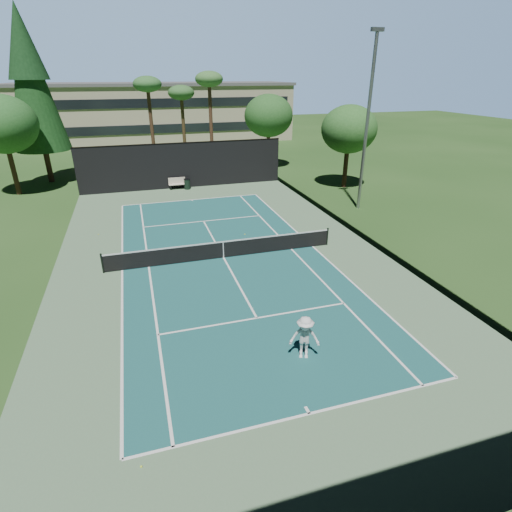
{
  "coord_description": "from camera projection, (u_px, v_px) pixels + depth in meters",
  "views": [
    {
      "loc": [
        -4.2,
        -20.08,
        9.47
      ],
      "look_at": [
        1.0,
        -3.0,
        1.3
      ],
      "focal_mm": 28.0,
      "sensor_mm": 36.0,
      "label": 1
    }
  ],
  "objects": [
    {
      "name": "trash_bin",
      "position": [
        187.0,
        184.0,
        35.75
      ],
      "size": [
        0.56,
        0.56,
        0.95
      ],
      "color": "black",
      "rests_on": "ground"
    },
    {
      "name": "tennis_ball_d",
      "position": [
        98.0,
        234.0,
        25.73
      ],
      "size": [
        0.07,
        0.07,
        0.07
      ],
      "primitive_type": "sphere",
      "color": "yellow",
      "rests_on": "ground"
    },
    {
      "name": "park_bench",
      "position": [
        177.0,
        183.0,
        35.78
      ],
      "size": [
        1.5,
        0.45,
        1.02
      ],
      "color": "beige",
      "rests_on": "ground"
    },
    {
      "name": "tennis_ball_a",
      "position": [
        141.0,
        467.0,
        10.52
      ],
      "size": [
        0.06,
        0.06,
        0.06
      ],
      "primitive_type": "sphere",
      "color": "#DFF537",
      "rests_on": "ground"
    },
    {
      "name": "tennis_net",
      "position": [
        223.0,
        249.0,
        22.29
      ],
      "size": [
        12.9,
        0.1,
        1.1
      ],
      "color": "black",
      "rests_on": "ground"
    },
    {
      "name": "decid_tree_a",
      "position": [
        269.0,
        116.0,
        42.05
      ],
      "size": [
        5.12,
        5.12,
        7.62
      ],
      "color": "#482F1F",
      "rests_on": "ground"
    },
    {
      "name": "decid_tree_c",
      "position": [
        2.0,
        124.0,
        32.08
      ],
      "size": [
        5.44,
        5.44,
        8.09
      ],
      "color": "#492F1F",
      "rests_on": "ground"
    },
    {
      "name": "court_surface",
      "position": [
        224.0,
        258.0,
        22.52
      ],
      "size": [
        10.97,
        23.77,
        0.01
      ],
      "primitive_type": "cube",
      "color": "#1A5554",
      "rests_on": "ground"
    },
    {
      "name": "palm_c",
      "position": [
        209.0,
        83.0,
        40.01
      ],
      "size": [
        2.8,
        2.8,
        9.77
      ],
      "color": "#4E3121",
      "rests_on": "ground"
    },
    {
      "name": "fence",
      "position": [
        222.0,
        224.0,
        21.74
      ],
      "size": [
        18.04,
        32.05,
        4.03
      ],
      "color": "black",
      "rests_on": "ground"
    },
    {
      "name": "palm_a",
      "position": [
        148.0,
        88.0,
        39.46
      ],
      "size": [
        2.8,
        2.8,
        9.32
      ],
      "color": "#4A3120",
      "rests_on": "ground"
    },
    {
      "name": "light_pole",
      "position": [
        367.0,
        120.0,
        28.23
      ],
      "size": [
        0.9,
        0.25,
        12.22
      ],
      "color": "#919499",
      "rests_on": "ground"
    },
    {
      "name": "ground",
      "position": [
        224.0,
        258.0,
        22.52
      ],
      "size": [
        160.0,
        160.0,
        0.0
      ],
      "primitive_type": "plane",
      "color": "#24481B",
      "rests_on": "ground"
    },
    {
      "name": "palm_b",
      "position": [
        181.0,
        96.0,
        42.47
      ],
      "size": [
        2.8,
        2.8,
        8.42
      ],
      "color": "#49361F",
      "rests_on": "ground"
    },
    {
      "name": "tennis_ball_c",
      "position": [
        245.0,
        234.0,
        25.74
      ],
      "size": [
        0.08,
        0.08,
        0.08
      ],
      "primitive_type": "sphere",
      "color": "#CFDE32",
      "rests_on": "ground"
    },
    {
      "name": "player",
      "position": [
        305.0,
        338.0,
        14.3
      ],
      "size": [
        1.26,
        0.99,
        1.7
      ],
      "primitive_type": "imported",
      "rotation": [
        0.0,
        0.0,
        -0.37
      ],
      "color": "white",
      "rests_on": "ground"
    },
    {
      "name": "court_lines",
      "position": [
        224.0,
        258.0,
        22.51
      ],
      "size": [
        11.07,
        23.87,
        0.01
      ],
      "color": "white",
      "rests_on": "ground"
    },
    {
      "name": "apron_slab",
      "position": [
        224.0,
        258.0,
        22.52
      ],
      "size": [
        18.0,
        32.0,
        0.01
      ],
      "primitive_type": "cube",
      "color": "#567A55",
      "rests_on": "ground"
    },
    {
      "name": "pine_tree",
      "position": [
        28.0,
        73.0,
        34.51
      ],
      "size": [
        4.8,
        4.8,
        15.0
      ],
      "color": "#3F271B",
      "rests_on": "ground"
    },
    {
      "name": "decid_tree_b",
      "position": [
        349.0,
        129.0,
        34.55
      ],
      "size": [
        4.8,
        4.8,
        7.14
      ],
      "color": "#41281B",
      "rests_on": "ground"
    },
    {
      "name": "campus_building",
      "position": [
        156.0,
        112.0,
        60.77
      ],
      "size": [
        40.5,
        12.5,
        8.3
      ],
      "color": "#B8AD8E",
      "rests_on": "ground"
    },
    {
      "name": "tennis_ball_b",
      "position": [
        172.0,
        251.0,
        23.28
      ],
      "size": [
        0.07,
        0.07,
        0.07
      ],
      "primitive_type": "sphere",
      "color": "#D9EA35",
      "rests_on": "ground"
    }
  ]
}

